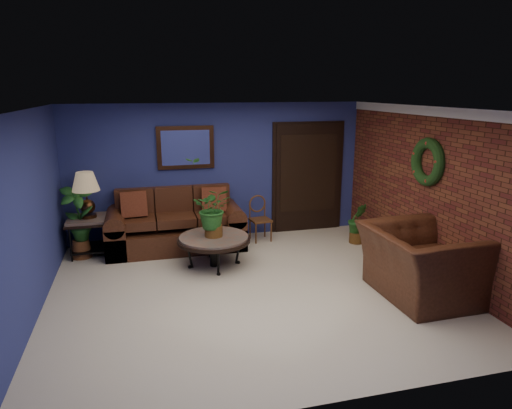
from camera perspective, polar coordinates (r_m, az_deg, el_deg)
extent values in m
plane|color=beige|center=(6.54, -0.60, -10.58)|extent=(5.50, 5.50, 0.00)
cube|color=navy|center=(8.51, -4.67, 4.13)|extent=(5.50, 0.04, 2.50)
cube|color=navy|center=(6.10, -26.61, -1.50)|extent=(0.04, 5.00, 2.50)
cube|color=brown|center=(7.26, 20.96, 1.43)|extent=(0.04, 5.00, 2.50)
cube|color=silver|center=(5.93, -0.66, 11.89)|extent=(5.50, 5.00, 0.02)
cube|color=white|center=(7.09, 21.62, 10.75)|extent=(0.03, 5.00, 0.14)
cube|color=#3E2212|center=(8.32, -8.79, 7.05)|extent=(1.02, 0.06, 0.77)
cube|color=black|center=(8.98, 6.48, 3.32)|extent=(1.44, 0.06, 2.18)
torus|color=black|center=(7.19, 20.66, 4.99)|extent=(0.16, 0.72, 0.72)
cube|color=#4C2515|center=(8.19, -9.93, -4.10)|extent=(2.36, 1.02, 0.39)
cube|color=#4C2515|center=(8.44, -10.25, -1.05)|extent=(2.02, 0.28, 0.97)
cube|color=#4C2515|center=(8.00, -14.81, -2.11)|extent=(0.65, 0.70, 0.15)
cube|color=#4C2515|center=(8.02, -10.00, -1.81)|extent=(0.65, 0.70, 0.15)
cube|color=#4C2515|center=(8.09, -5.26, -1.50)|extent=(0.65, 0.70, 0.15)
cube|color=#4C2515|center=(8.16, -17.04, -4.05)|extent=(0.34, 1.02, 0.54)
cube|color=#4C2515|center=(8.29, -2.99, -3.12)|extent=(0.34, 1.02, 0.54)
cube|color=maroon|center=(7.97, -15.04, 0.00)|extent=(0.43, 0.13, 0.43)
cube|color=maroon|center=(8.06, -5.26, 0.61)|extent=(0.43, 0.13, 0.43)
cylinder|color=#544E49|center=(7.22, -5.30, -4.16)|extent=(1.09, 1.09, 0.05)
cylinder|color=black|center=(7.23, -5.30, -4.42)|extent=(1.15, 1.15, 0.05)
cylinder|color=black|center=(7.30, -5.26, -6.00)|extent=(0.14, 0.14, 0.45)
cube|color=#544E49|center=(8.14, -20.18, -1.69)|extent=(0.68, 0.68, 0.05)
cube|color=black|center=(8.15, -20.15, -1.96)|extent=(0.72, 0.72, 0.04)
cube|color=black|center=(8.29, -19.87, -5.08)|extent=(0.61, 0.61, 0.03)
cylinder|color=black|center=(7.99, -22.19, -4.52)|extent=(0.03, 0.03, 0.63)
cylinder|color=black|center=(7.93, -18.12, -4.31)|extent=(0.03, 0.03, 0.63)
cylinder|color=black|center=(8.53, -21.72, -3.32)|extent=(0.03, 0.03, 0.63)
cylinder|color=black|center=(8.47, -17.91, -3.11)|extent=(0.03, 0.03, 0.63)
cylinder|color=#3E2212|center=(8.12, -20.21, -1.33)|extent=(0.27, 0.27, 0.06)
sphere|color=#3E2212|center=(8.09, -20.29, -0.42)|extent=(0.25, 0.25, 0.25)
cylinder|color=#3E2212|center=(8.05, -20.41, 0.96)|extent=(0.03, 0.03, 0.31)
cone|color=#927A57|center=(8.00, -20.55, 2.52)|extent=(0.45, 0.45, 0.31)
cube|color=brown|center=(8.42, 0.57, -1.95)|extent=(0.40, 0.40, 0.04)
torus|color=brown|center=(8.49, 0.17, 0.11)|extent=(0.33, 0.07, 0.33)
cylinder|color=brown|center=(8.29, -0.01, -3.68)|extent=(0.03, 0.03, 0.37)
cylinder|color=brown|center=(8.40, 1.90, -3.45)|extent=(0.03, 0.03, 0.37)
cylinder|color=brown|center=(8.56, -0.75, -3.10)|extent=(0.03, 0.03, 0.37)
cylinder|color=brown|center=(8.67, 1.11, -2.88)|extent=(0.03, 0.03, 0.37)
imported|color=#4C2515|center=(6.55, 19.82, -6.94)|extent=(1.30, 1.48, 0.94)
cylinder|color=brown|center=(7.18, -5.32, -3.29)|extent=(0.28, 0.28, 0.18)
imported|color=#174A18|center=(7.08, -5.39, -0.46)|extent=(0.67, 0.60, 0.65)
cylinder|color=brown|center=(8.57, 12.43, -4.03)|extent=(0.26, 0.26, 0.20)
imported|color=#174A18|center=(8.47, 12.55, -1.79)|extent=(0.37, 0.32, 0.60)
cylinder|color=brown|center=(8.20, -20.99, -5.16)|extent=(0.34, 0.34, 0.30)
imported|color=#174A18|center=(8.02, -21.39, -0.92)|extent=(0.62, 0.47, 1.06)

